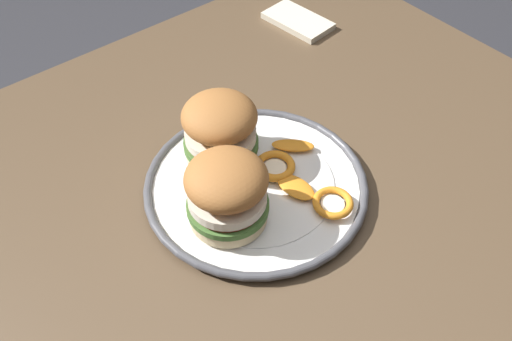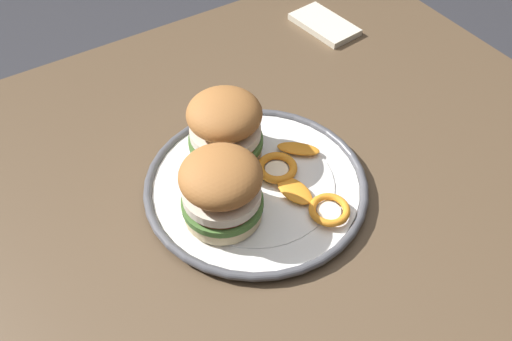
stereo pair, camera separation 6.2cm
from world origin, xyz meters
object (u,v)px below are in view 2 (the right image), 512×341
object	(u,v)px
dining_table	(230,279)
sandwich_half_left	(221,188)
dinner_plate	(256,185)
sandwich_half_right	(225,126)

from	to	relation	value
dining_table	sandwich_half_left	bearing A→B (deg)	-109.66
dinner_plate	sandwich_half_right	size ratio (longest dim) A/B	2.15
dining_table	dinner_plate	world-z (taller)	dinner_plate
sandwich_half_right	dining_table	bearing A→B (deg)	60.24
dining_table	sandwich_half_right	bearing A→B (deg)	-119.76
dinner_plate	sandwich_half_right	world-z (taller)	sandwich_half_right
sandwich_half_left	sandwich_half_right	distance (m)	0.11
dining_table	sandwich_half_right	size ratio (longest dim) A/B	8.61
dinner_plate	dining_table	bearing A→B (deg)	34.92
sandwich_half_left	dining_table	bearing A→B (deg)	70.34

